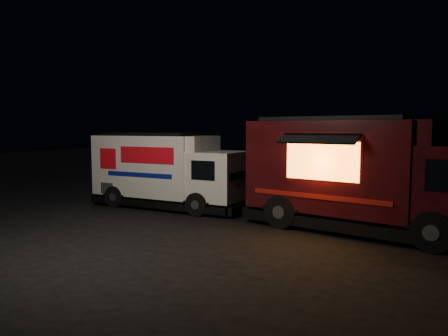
% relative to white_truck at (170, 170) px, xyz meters
% --- Properties ---
extents(ground, '(80.00, 80.00, 0.00)m').
position_rel_white_truck_xyz_m(ground, '(2.14, -2.92, -1.41)').
color(ground, black).
rests_on(ground, ground).
extents(white_truck, '(6.33, 2.43, 2.82)m').
position_rel_white_truck_xyz_m(white_truck, '(0.00, 0.00, 0.00)').
color(white_truck, silver).
rests_on(white_truck, ground).
extents(red_truck, '(7.61, 4.16, 3.35)m').
position_rel_white_truck_xyz_m(red_truck, '(7.27, -0.87, 0.26)').
color(red_truck, '#3C0B13').
rests_on(red_truck, ground).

